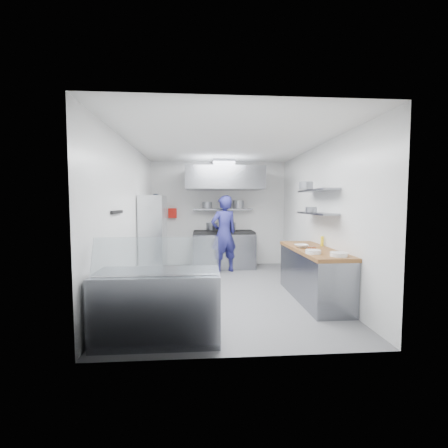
{
  "coord_description": "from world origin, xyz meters",
  "views": [
    {
      "loc": [
        -0.45,
        -5.65,
        1.69
      ],
      "look_at": [
        0.0,
        0.6,
        1.25
      ],
      "focal_mm": 24.0,
      "sensor_mm": 36.0,
      "label": 1
    }
  ],
  "objects": [
    {
      "name": "rack_bin_b",
      "position": [
        -1.53,
        1.49,
        1.3
      ],
      "size": [
        0.12,
        0.16,
        0.14
      ],
      "primitive_type": "cube",
      "color": "yellow",
      "rests_on": "wire_rack"
    },
    {
      "name": "red_firebox",
      "position": [
        -1.25,
        2.44,
        1.42
      ],
      "size": [
        0.22,
        0.1,
        0.26
      ],
      "primitive_type": "cube",
      "color": "red",
      "rests_on": "wall_back"
    },
    {
      "name": "copper_pan",
      "position": [
        1.38,
        -0.79,
        0.93
      ],
      "size": [
        0.15,
        0.15,
        0.06
      ],
      "primitive_type": "cylinder",
      "color": "#B86233",
      "rests_on": "prep_counter_top"
    },
    {
      "name": "shelf_pot_b",
      "position": [
        0.49,
        2.22,
        1.65
      ],
      "size": [
        0.29,
        0.29,
        0.22
      ],
      "primitive_type": "cylinder",
      "color": "slate",
      "rests_on": "over_range_shelf"
    },
    {
      "name": "wire_rack",
      "position": [
        -1.53,
        1.0,
        0.93
      ],
      "size": [
        0.5,
        0.9,
        1.85
      ],
      "primitive_type": "cube",
      "color": "silver",
      "rests_on": "floor"
    },
    {
      "name": "over_range_shelf",
      "position": [
        0.1,
        2.34,
        1.52
      ],
      "size": [
        1.6,
        0.3,
        0.04
      ],
      "primitive_type": "cube",
      "color": "gray",
      "rests_on": "wall_back"
    },
    {
      "name": "knife_strip",
      "position": [
        -1.78,
        -0.9,
        1.55
      ],
      "size": [
        0.04,
        0.55,
        0.05
      ],
      "primitive_type": "cube",
      "color": "black",
      "rests_on": "wall_left"
    },
    {
      "name": "display_case",
      "position": [
        -1.0,
        -2.0,
        0.42
      ],
      "size": [
        1.5,
        0.7,
        0.85
      ],
      "primitive_type": "cube",
      "color": "gray",
      "rests_on": "floor"
    },
    {
      "name": "extractor_hood",
      "position": [
        0.1,
        1.93,
        2.3
      ],
      "size": [
        1.9,
        1.15,
        0.55
      ],
      "primitive_type": "cube",
      "color": "gray",
      "rests_on": "wall_back"
    },
    {
      "name": "prep_counter_top",
      "position": [
        1.48,
        -0.6,
        0.87
      ],
      "size": [
        0.65,
        2.04,
        0.06
      ],
      "primitive_type": "cube",
      "color": "brown",
      "rests_on": "prep_counter_base"
    },
    {
      "name": "plate_stack_b",
      "position": [
        1.27,
        -1.14,
        0.93
      ],
      "size": [
        0.24,
        0.24,
        0.06
      ],
      "primitive_type": "cylinder",
      "color": "white",
      "rests_on": "prep_counter_top"
    },
    {
      "name": "wall_front",
      "position": [
        0.0,
        -2.5,
        1.4
      ],
      "size": [
        3.6,
        2.8,
        0.02
      ],
      "primitive_type": "cube",
      "rotation": [
        -1.57,
        0.0,
        0.0
      ],
      "color": "white",
      "rests_on": "floor"
    },
    {
      "name": "wall_shelf_lower",
      "position": [
        1.64,
        -0.3,
        1.5
      ],
      "size": [
        0.3,
        1.3,
        0.04
      ],
      "primitive_type": "cube",
      "color": "gray",
      "rests_on": "wall_right"
    },
    {
      "name": "shelf_pot_a",
      "position": [
        -0.33,
        2.18,
        1.63
      ],
      "size": [
        0.26,
        0.26,
        0.18
      ],
      "primitive_type": "cylinder",
      "color": "slate",
      "rests_on": "over_range_shelf"
    },
    {
      "name": "mixing_bowl",
      "position": [
        1.3,
        -0.5,
        0.93
      ],
      "size": [
        0.26,
        0.26,
        0.06
      ],
      "primitive_type": "imported",
      "rotation": [
        0.0,
        0.0,
        0.13
      ],
      "color": "white",
      "rests_on": "prep_counter_top"
    },
    {
      "name": "display_glass",
      "position": [
        -1.0,
        -2.12,
        1.07
      ],
      "size": [
        1.47,
        0.19,
        0.42
      ],
      "primitive_type": "cube",
      "rotation": [
        -0.38,
        0.0,
        0.0
      ],
      "color": "silver",
      "rests_on": "display_case"
    },
    {
      "name": "wall_right",
      "position": [
        1.8,
        0.0,
        1.4
      ],
      "size": [
        2.8,
        5.0,
        0.02
      ],
      "primitive_type": "cube",
      "rotation": [
        1.57,
        0.0,
        -1.57
      ],
      "color": "white",
      "rests_on": "floor"
    },
    {
      "name": "stock_pot_mid",
      "position": [
        0.22,
        1.98,
        1.08
      ],
      "size": [
        0.35,
        0.35,
        0.24
      ],
      "primitive_type": "cylinder",
      "color": "slate",
      "rests_on": "cooktop"
    },
    {
      "name": "ceiling",
      "position": [
        0.0,
        0.0,
        2.8
      ],
      "size": [
        5.0,
        5.0,
        0.0
      ],
      "primitive_type": "plane",
      "rotation": [
        3.14,
        0.0,
        0.0
      ],
      "color": "silver",
      "rests_on": "wall_back"
    },
    {
      "name": "hood_duct",
      "position": [
        0.1,
        2.15,
        2.68
      ],
      "size": [
        0.55,
        0.55,
        0.24
      ],
      "primitive_type": "cube",
      "color": "slate",
      "rests_on": "extractor_hood"
    },
    {
      "name": "wall_back",
      "position": [
        0.0,
        2.5,
        1.4
      ],
      "size": [
        3.6,
        2.8,
        0.02
      ],
      "primitive_type": "cube",
      "rotation": [
        1.57,
        0.0,
        0.0
      ],
      "color": "white",
      "rests_on": "floor"
    },
    {
      "name": "shelf_pot_c",
      "position": [
        1.54,
        -0.29,
        1.57
      ],
      "size": [
        0.2,
        0.2,
        0.1
      ],
      "primitive_type": "cylinder",
      "color": "slate",
      "rests_on": "wall_shelf_lower"
    },
    {
      "name": "gas_range",
      "position": [
        0.1,
        2.1,
        0.45
      ],
      "size": [
        1.6,
        0.8,
        0.9
      ],
      "primitive_type": "cube",
      "color": "gray",
      "rests_on": "floor"
    },
    {
      "name": "cooktop",
      "position": [
        0.1,
        2.1,
        0.93
      ],
      "size": [
        1.57,
        0.78,
        0.06
      ],
      "primitive_type": "cube",
      "color": "black",
      "rests_on": "gas_range"
    },
    {
      "name": "shelf_pot_d",
      "position": [
        1.46,
        -0.2,
        2.01
      ],
      "size": [
        0.26,
        0.26,
        0.14
      ],
      "primitive_type": "cylinder",
      "color": "slate",
      "rests_on": "wall_shelf_upper"
    },
    {
      "name": "floor",
      "position": [
        0.0,
        0.0,
        0.0
      ],
      "size": [
        5.0,
        5.0,
        0.0
      ],
      "primitive_type": "plane",
      "color": "slate",
      "rests_on": "ground"
    },
    {
      "name": "stock_pot_left",
      "position": [
        -0.2,
        2.49,
        1.06
      ],
      "size": [
        0.31,
        0.31,
        0.2
      ],
      "primitive_type": "cylinder",
      "color": "slate",
      "rests_on": "cooktop"
    },
    {
      "name": "rack_jar",
      "position": [
        -1.48,
        1.1,
        1.8
      ],
      "size": [
        0.12,
        0.12,
        0.18
      ],
      "primitive_type": "cylinder",
      "color": "black",
      "rests_on": "wire_rack"
    },
    {
      "name": "prep_counter_base",
      "position": [
        1.48,
        -0.6,
        0.42
      ],
      "size": [
        0.62,
        2.0,
        0.84
      ],
      "primitive_type": "cube",
      "color": "gray",
      "rests_on": "floor"
    },
    {
      "name": "plate_stack_a",
      "position": [
        1.56,
        -1.4,
        0.93
      ],
      "size": [
        0.25,
        0.25,
        0.06
      ],
      "primitive_type": "cylinder",
      "color": "white",
      "rests_on": "prep_counter_top"
    },
    {
      "name": "wall_left",
      "position": [
        -1.8,
        0.0,
        1.4
      ],
      "size": [
        2.8,
        5.0,
        0.02
      ],
      "primitive_type": "cube",
      "rotation": [
        1.57,
        0.0,
        1.57
      ],
      "color": "white",
      "rests_on": "floor"
    },
    {
      "name": "wall_shelf_upper",
      "position": [
        1.64,
        -0.3,
        1.92
      ],
      "size": [
        0.3,
        1.3,
        0.04
      ],
      "primitive_type": "cube",
      "color": "gray",
      "rests_on": "wall_right"
    },
    {
      "name": "squeeze_bottle",
      "position": [
        1.75,
        -0.33,
        0.99
      ],
      "size": [
        0.06,
        0.06,
        0.18
      ],
      "primitive_type": "cylinder",
      "color": "yellow",
      "rests_on": "prep_counter_top"
    },
    {
      "name": "chef",
      "position": [
        0.07,
        1.6,
        0.94
      ],
      "size": [
        0.8,
        0.68,
        1.87
      ],
      "primitive_type": "imported",
      "rotation": [
        0.0,
        0.0,
        3.54
      ],
      "color": "navy",
      "rests_on": "floor"
    },
    {
      "name": "rack_bin_a",
      "position": [
        -1.53,
        0.93,
        0.8
      ],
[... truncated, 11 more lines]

